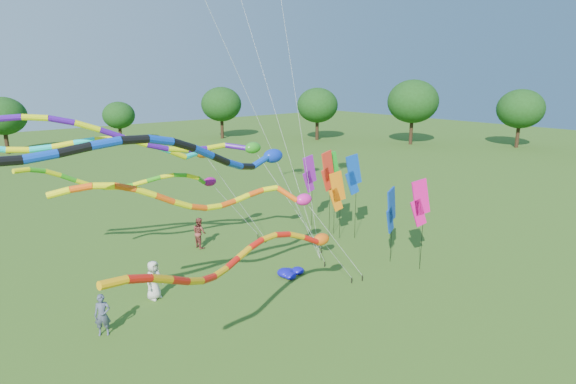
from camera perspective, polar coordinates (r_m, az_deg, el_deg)
ground at (r=21.86m, az=6.36°, el=-13.16°), size 160.00×160.00×0.00m
tree_ring at (r=20.66m, az=-0.02°, el=2.25°), size 116.69×117.80×9.71m
tube_kite_red at (r=17.21m, az=-3.31°, el=-7.18°), size 12.75×3.88×5.76m
tube_kite_orange at (r=19.11m, az=-7.31°, el=-0.62°), size 12.95×2.18×6.92m
tube_kite_purple at (r=22.93m, az=-16.93°, el=6.12°), size 16.81×5.20×8.98m
tube_kite_blue at (r=17.35m, az=-12.00°, el=4.29°), size 16.32×2.68×8.80m
tube_kite_cyan at (r=23.83m, az=-20.06°, el=5.01°), size 15.87×1.76×8.68m
tube_kite_green at (r=25.47m, az=-16.16°, el=1.37°), size 12.52×1.35×6.51m
banner_pole_magenta_a at (r=24.97m, az=15.38°, el=-1.28°), size 1.10×0.52×4.85m
banner_pole_blue_a at (r=25.72m, az=12.12°, el=-2.16°), size 1.14×0.40×4.19m
banner_pole_blue_b at (r=29.00m, az=7.73°, el=2.03°), size 1.14×0.39×5.27m
banner_pole_green at (r=29.61m, az=5.20°, el=2.41°), size 1.15×0.34×5.30m
banner_pole_orange at (r=29.08m, az=5.82°, el=0.07°), size 1.13×0.42×4.25m
banner_pole_violet at (r=31.25m, az=2.55°, el=2.14°), size 1.16×0.13×4.80m
banner_pole_red at (r=28.92m, az=4.72°, el=2.47°), size 1.16×0.15×5.47m
blue_nylon_heap at (r=24.38m, az=0.75°, el=-9.59°), size 1.59×1.24×0.42m
person_a at (r=22.72m, az=-15.62°, el=-10.01°), size 1.03×0.85×1.81m
person_b at (r=20.46m, az=-21.13°, el=-13.44°), size 0.73×0.65×1.68m
person_c at (r=28.51m, az=-10.45°, el=-4.75°), size 0.69×0.88×1.80m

